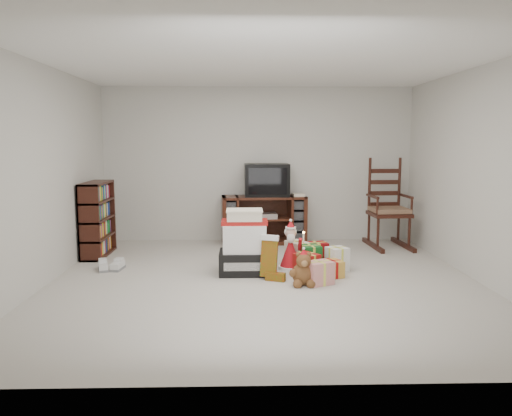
{
  "coord_description": "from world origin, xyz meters",
  "views": [
    {
      "loc": [
        -0.25,
        -5.66,
        1.64
      ],
      "look_at": [
        -0.08,
        0.6,
        0.79
      ],
      "focal_mm": 35.0,
      "sensor_mm": 36.0,
      "label": 1
    }
  ],
  "objects_px": {
    "tv_stand": "(264,220)",
    "red_suitcase": "(246,249)",
    "teddy_bear": "(303,271)",
    "mrs_claus_figurine": "(247,251)",
    "gift_cluster": "(319,261)",
    "rocking_chair": "(388,215)",
    "santa_figurine": "(290,250)",
    "crt_television": "(267,180)",
    "bookshelf": "(98,220)",
    "sneaker_pair": "(110,266)",
    "gift_pile": "(245,246)"
  },
  "relations": [
    {
      "from": "tv_stand",
      "to": "red_suitcase",
      "type": "relative_size",
      "value": 2.29
    },
    {
      "from": "teddy_bear",
      "to": "mrs_claus_figurine",
      "type": "bearing_deg",
      "value": 127.35
    },
    {
      "from": "gift_cluster",
      "to": "rocking_chair",
      "type": "bearing_deg",
      "value": 49.15
    },
    {
      "from": "red_suitcase",
      "to": "gift_cluster",
      "type": "relative_size",
      "value": 0.51
    },
    {
      "from": "tv_stand",
      "to": "mrs_claus_figurine",
      "type": "xyz_separation_m",
      "value": [
        -0.29,
        -1.55,
        -0.17
      ]
    },
    {
      "from": "santa_figurine",
      "to": "crt_television",
      "type": "height_order",
      "value": "crt_television"
    },
    {
      "from": "tv_stand",
      "to": "mrs_claus_figurine",
      "type": "height_order",
      "value": "tv_stand"
    },
    {
      "from": "bookshelf",
      "to": "sneaker_pair",
      "type": "height_order",
      "value": "bookshelf"
    },
    {
      "from": "gift_pile",
      "to": "mrs_claus_figurine",
      "type": "bearing_deg",
      "value": 84.55
    },
    {
      "from": "rocking_chair",
      "to": "sneaker_pair",
      "type": "bearing_deg",
      "value": -164.61
    },
    {
      "from": "tv_stand",
      "to": "teddy_bear",
      "type": "height_order",
      "value": "tv_stand"
    },
    {
      "from": "rocking_chair",
      "to": "mrs_claus_figurine",
      "type": "bearing_deg",
      "value": -153.86
    },
    {
      "from": "red_suitcase",
      "to": "gift_pile",
      "type": "bearing_deg",
      "value": -103.61
    },
    {
      "from": "gift_pile",
      "to": "mrs_claus_figurine",
      "type": "relative_size",
      "value": 1.4
    },
    {
      "from": "mrs_claus_figurine",
      "to": "bookshelf",
      "type": "bearing_deg",
      "value": 160.7
    },
    {
      "from": "red_suitcase",
      "to": "bookshelf",
      "type": "bearing_deg",
      "value": 150.75
    },
    {
      "from": "red_suitcase",
      "to": "tv_stand",
      "type": "bearing_deg",
      "value": 72.06
    },
    {
      "from": "rocking_chair",
      "to": "sneaker_pair",
      "type": "xyz_separation_m",
      "value": [
        -3.95,
        -1.36,
        -0.44
      ]
    },
    {
      "from": "santa_figurine",
      "to": "sneaker_pair",
      "type": "distance_m",
      "value": 2.31
    },
    {
      "from": "tv_stand",
      "to": "rocking_chair",
      "type": "height_order",
      "value": "rocking_chair"
    },
    {
      "from": "gift_pile",
      "to": "tv_stand",
      "type": "bearing_deg",
      "value": 80.26
    },
    {
      "from": "rocking_chair",
      "to": "teddy_bear",
      "type": "xyz_separation_m",
      "value": [
        -1.57,
        -2.1,
        -0.32
      ]
    },
    {
      "from": "gift_cluster",
      "to": "crt_television",
      "type": "distance_m",
      "value": 2.09
    },
    {
      "from": "santa_figurine",
      "to": "tv_stand",
      "type": "bearing_deg",
      "value": 99.32
    },
    {
      "from": "gift_pile",
      "to": "red_suitcase",
      "type": "bearing_deg",
      "value": 84.09
    },
    {
      "from": "santa_figurine",
      "to": "sneaker_pair",
      "type": "relative_size",
      "value": 1.81
    },
    {
      "from": "sneaker_pair",
      "to": "crt_television",
      "type": "distance_m",
      "value": 2.83
    },
    {
      "from": "gift_cluster",
      "to": "mrs_claus_figurine",
      "type": "bearing_deg",
      "value": 164.72
    },
    {
      "from": "tv_stand",
      "to": "rocking_chair",
      "type": "distance_m",
      "value": 1.94
    },
    {
      "from": "bookshelf",
      "to": "rocking_chair",
      "type": "bearing_deg",
      "value": 6.79
    },
    {
      "from": "tv_stand",
      "to": "santa_figurine",
      "type": "distance_m",
      "value": 1.69
    },
    {
      "from": "tv_stand",
      "to": "teddy_bear",
      "type": "relative_size",
      "value": 3.6
    },
    {
      "from": "crt_television",
      "to": "teddy_bear",
      "type": "bearing_deg",
      "value": -83.65
    },
    {
      "from": "tv_stand",
      "to": "mrs_claus_figurine",
      "type": "distance_m",
      "value": 1.58
    },
    {
      "from": "gift_pile",
      "to": "bookshelf",
      "type": "bearing_deg",
      "value": 153.32
    },
    {
      "from": "rocking_chair",
      "to": "sneaker_pair",
      "type": "distance_m",
      "value": 4.2
    },
    {
      "from": "rocking_chair",
      "to": "red_suitcase",
      "type": "xyz_separation_m",
      "value": [
        -2.21,
        -1.35,
        -0.23
      ]
    },
    {
      "from": "rocking_chair",
      "to": "crt_television",
      "type": "xyz_separation_m",
      "value": [
        -1.87,
        0.3,
        0.53
      ]
    },
    {
      "from": "tv_stand",
      "to": "crt_television",
      "type": "bearing_deg",
      "value": 10.02
    },
    {
      "from": "gift_pile",
      "to": "gift_cluster",
      "type": "bearing_deg",
      "value": 3.52
    },
    {
      "from": "rocking_chair",
      "to": "teddy_bear",
      "type": "bearing_deg",
      "value": -130.38
    },
    {
      "from": "santa_figurine",
      "to": "crt_television",
      "type": "bearing_deg",
      "value": 97.66
    },
    {
      "from": "sneaker_pair",
      "to": "tv_stand",
      "type": "bearing_deg",
      "value": 30.64
    },
    {
      "from": "bookshelf",
      "to": "rocking_chair",
      "type": "height_order",
      "value": "rocking_chair"
    },
    {
      "from": "tv_stand",
      "to": "sneaker_pair",
      "type": "xyz_separation_m",
      "value": [
        -2.03,
        -1.65,
        -0.33
      ]
    },
    {
      "from": "red_suitcase",
      "to": "gift_cluster",
      "type": "height_order",
      "value": "red_suitcase"
    },
    {
      "from": "rocking_chair",
      "to": "sneaker_pair",
      "type": "relative_size",
      "value": 4.07
    },
    {
      "from": "bookshelf",
      "to": "rocking_chair",
      "type": "relative_size",
      "value": 0.74
    },
    {
      "from": "gift_cluster",
      "to": "sneaker_pair",
      "type": "bearing_deg",
      "value": 176.8
    },
    {
      "from": "mrs_claus_figurine",
      "to": "gift_cluster",
      "type": "relative_size",
      "value": 0.48
    }
  ]
}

